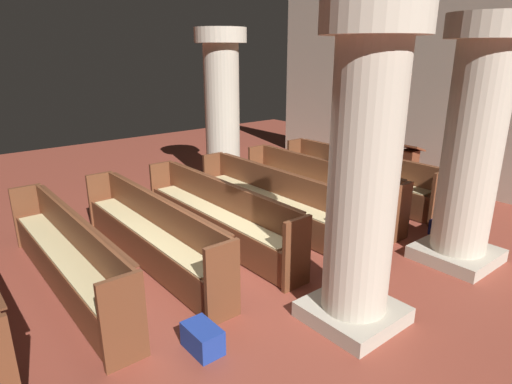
{
  "coord_description": "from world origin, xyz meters",
  "views": [
    {
      "loc": [
        4.47,
        -2.87,
        2.87
      ],
      "look_at": [
        -0.54,
        1.21,
        0.75
      ],
      "focal_mm": 30.61,
      "sensor_mm": 36.0,
      "label": 1
    }
  ],
  "objects_px": {
    "pew_row_0": "(357,174)",
    "pew_row_5": "(66,253)",
    "hymn_book": "(387,155)",
    "pillar_aisle_side": "(474,142)",
    "pillar_far_side": "(222,106)",
    "kneeler_box_navy": "(442,228)",
    "pew_row_3": "(217,212)",
    "lectern": "(408,174)",
    "pew_row_2": "(272,197)",
    "pew_row_4": "(150,230)",
    "pillar_aisle_rear": "(364,171)",
    "kneeler_box_blue": "(203,338)",
    "pew_row_1": "(318,184)"
  },
  "relations": [
    {
      "from": "pew_row_1",
      "to": "pew_row_2",
      "type": "xyz_separation_m",
      "value": [
        0.0,
        -1.12,
        0.0
      ]
    },
    {
      "from": "pew_row_1",
      "to": "lectern",
      "type": "height_order",
      "value": "lectern"
    },
    {
      "from": "pew_row_3",
      "to": "lectern",
      "type": "xyz_separation_m",
      "value": [
        0.55,
        4.3,
        -0.05
      ]
    },
    {
      "from": "lectern",
      "to": "kneeler_box_blue",
      "type": "height_order",
      "value": "lectern"
    },
    {
      "from": "pew_row_4",
      "to": "pillar_far_side",
      "type": "height_order",
      "value": "pillar_far_side"
    },
    {
      "from": "pew_row_1",
      "to": "pew_row_3",
      "type": "distance_m",
      "value": 2.24
    },
    {
      "from": "pew_row_0",
      "to": "pew_row_5",
      "type": "bearing_deg",
      "value": -90.0
    },
    {
      "from": "pew_row_0",
      "to": "pillar_aisle_side",
      "type": "xyz_separation_m",
      "value": [
        2.64,
        -1.05,
        1.21
      ]
    },
    {
      "from": "pew_row_2",
      "to": "lectern",
      "type": "xyz_separation_m",
      "value": [
        0.55,
        3.18,
        -0.05
      ]
    },
    {
      "from": "pew_row_0",
      "to": "pew_row_3",
      "type": "distance_m",
      "value": 3.35
    },
    {
      "from": "pew_row_4",
      "to": "kneeler_box_navy",
      "type": "height_order",
      "value": "pew_row_4"
    },
    {
      "from": "pew_row_0",
      "to": "kneeler_box_navy",
      "type": "bearing_deg",
      "value": -11.29
    },
    {
      "from": "pew_row_3",
      "to": "kneeler_box_navy",
      "type": "relative_size",
      "value": 10.89
    },
    {
      "from": "pillar_aisle_side",
      "to": "kneeler_box_navy",
      "type": "distance_m",
      "value": 1.81
    },
    {
      "from": "pillar_aisle_side",
      "to": "pillar_far_side",
      "type": "xyz_separation_m",
      "value": [
        -5.24,
        -0.36,
        0.0
      ]
    },
    {
      "from": "pew_row_3",
      "to": "lectern",
      "type": "height_order",
      "value": "lectern"
    },
    {
      "from": "pew_row_1",
      "to": "pillar_aisle_rear",
      "type": "xyz_separation_m",
      "value": [
        2.64,
        -2.24,
        1.21
      ]
    },
    {
      "from": "pew_row_1",
      "to": "lectern",
      "type": "bearing_deg",
      "value": 75.07
    },
    {
      "from": "pillar_far_side",
      "to": "lectern",
      "type": "height_order",
      "value": "pillar_far_side"
    },
    {
      "from": "pew_row_1",
      "to": "pillar_aisle_rear",
      "type": "relative_size",
      "value": 1.08
    },
    {
      "from": "pew_row_0",
      "to": "kneeler_box_navy",
      "type": "xyz_separation_m",
      "value": [
        2.07,
        -0.41,
        -0.38
      ]
    },
    {
      "from": "pew_row_0",
      "to": "pillar_aisle_rear",
      "type": "bearing_deg",
      "value": -51.82
    },
    {
      "from": "pew_row_4",
      "to": "pillar_far_side",
      "type": "relative_size",
      "value": 1.08
    },
    {
      "from": "pew_row_0",
      "to": "pew_row_4",
      "type": "height_order",
      "value": "same"
    },
    {
      "from": "pillar_far_side",
      "to": "pew_row_2",
      "type": "bearing_deg",
      "value": -17.5
    },
    {
      "from": "pew_row_5",
      "to": "pillar_far_side",
      "type": "height_order",
      "value": "pillar_far_side"
    },
    {
      "from": "pew_row_0",
      "to": "kneeler_box_navy",
      "type": "height_order",
      "value": "pew_row_0"
    },
    {
      "from": "pew_row_0",
      "to": "pew_row_2",
      "type": "xyz_separation_m",
      "value": [
        0.0,
        -2.24,
        0.0
      ]
    },
    {
      "from": "pew_row_0",
      "to": "pew_row_2",
      "type": "height_order",
      "value": "same"
    },
    {
      "from": "pew_row_2",
      "to": "pew_row_1",
      "type": "bearing_deg",
      "value": 90.0
    },
    {
      "from": "pew_row_2",
      "to": "pew_row_4",
      "type": "distance_m",
      "value": 2.24
    },
    {
      "from": "pew_row_1",
      "to": "pillar_far_side",
      "type": "distance_m",
      "value": 2.88
    },
    {
      "from": "pew_row_4",
      "to": "pew_row_5",
      "type": "xyz_separation_m",
      "value": [
        0.0,
        -1.12,
        0.0
      ]
    },
    {
      "from": "pew_row_5",
      "to": "kneeler_box_navy",
      "type": "bearing_deg",
      "value": 68.16
    },
    {
      "from": "pillar_far_side",
      "to": "hymn_book",
      "type": "bearing_deg",
      "value": 27.36
    },
    {
      "from": "pew_row_2",
      "to": "kneeler_box_navy",
      "type": "bearing_deg",
      "value": 41.29
    },
    {
      "from": "pew_row_2",
      "to": "pillar_far_side",
      "type": "xyz_separation_m",
      "value": [
        -2.59,
        0.82,
        1.21
      ]
    },
    {
      "from": "pillar_aisle_side",
      "to": "kneeler_box_blue",
      "type": "relative_size",
      "value": 7.74
    },
    {
      "from": "pew_row_1",
      "to": "lectern",
      "type": "xyz_separation_m",
      "value": [
        0.55,
        2.06,
        -0.05
      ]
    },
    {
      "from": "pew_row_0",
      "to": "lectern",
      "type": "distance_m",
      "value": 1.09
    },
    {
      "from": "pillar_aisle_side",
      "to": "lectern",
      "type": "xyz_separation_m",
      "value": [
        -2.09,
        2.0,
        -1.26
      ]
    },
    {
      "from": "pew_row_0",
      "to": "pillar_aisle_rear",
      "type": "distance_m",
      "value": 4.44
    },
    {
      "from": "pillar_aisle_rear",
      "to": "lectern",
      "type": "distance_m",
      "value": 4.95
    },
    {
      "from": "pillar_aisle_rear",
      "to": "kneeler_box_blue",
      "type": "height_order",
      "value": "pillar_aisle_rear"
    },
    {
      "from": "pillar_aisle_side",
      "to": "kneeler_box_blue",
      "type": "height_order",
      "value": "pillar_aisle_side"
    },
    {
      "from": "pillar_aisle_rear",
      "to": "pew_row_0",
      "type": "bearing_deg",
      "value": 128.18
    },
    {
      "from": "pew_row_5",
      "to": "hymn_book",
      "type": "relative_size",
      "value": 18.81
    },
    {
      "from": "pew_row_5",
      "to": "pillar_aisle_side",
      "type": "height_order",
      "value": "pillar_aisle_side"
    },
    {
      "from": "pillar_aisle_side",
      "to": "kneeler_box_navy",
      "type": "height_order",
      "value": "pillar_aisle_side"
    },
    {
      "from": "pew_row_2",
      "to": "pillar_aisle_side",
      "type": "height_order",
      "value": "pillar_aisle_side"
    }
  ]
}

